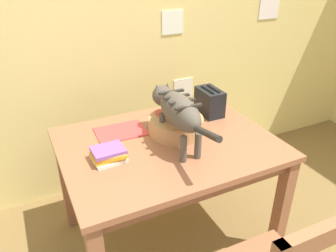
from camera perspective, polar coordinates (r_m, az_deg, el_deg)
The scene contains 9 objects.
wall_rear at distance 2.37m, azimuth -9.60°, elevation 17.19°, with size 5.39×0.11×2.50m.
dining_table at distance 1.92m, azimuth 0.00°, elevation -4.98°, with size 1.19×0.90×0.72m.
cat at distance 1.76m, azimuth 1.61°, elevation 2.75°, with size 0.17×0.70×0.30m.
saucer_bowl at distance 2.02m, azimuth -0.94°, elevation 0.08°, with size 0.18×0.18×0.03m, color blue.
coffee_mug at distance 2.00m, azimuth -0.87°, elevation 1.41°, with size 0.13×0.09×0.08m.
magazine at distance 1.99m, azimuth -8.09°, elevation -0.94°, with size 0.29×0.21×0.01m, color #D2423F.
book_stack at distance 1.73m, azimuth -10.16°, elevation -4.81°, with size 0.18×0.15×0.07m.
wicker_basket at distance 1.94m, azimuth 1.35°, elevation 0.17°, with size 0.32×0.32×0.10m.
toaster at distance 2.17m, azimuth 7.13°, elevation 4.15°, with size 0.12×0.20×0.18m.
Camera 1 is at (-0.66, -0.42, 1.68)m, focal length 35.54 mm.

